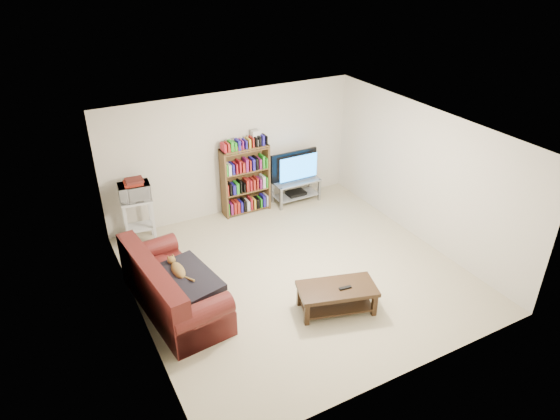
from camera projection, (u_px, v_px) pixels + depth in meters
floor at (297, 273)px, 8.14m from camera, size 5.00×5.00×0.00m
ceiling at (300, 133)px, 6.99m from camera, size 5.00×5.00×0.00m
wall_back at (233, 153)px, 9.50m from camera, size 5.00×0.00×5.00m
wall_front at (409, 301)px, 5.63m from camera, size 5.00×0.00×5.00m
wall_left at (133, 251)px, 6.53m from camera, size 0.00×5.00×5.00m
wall_right at (424, 176)px, 8.60m from camera, size 0.00×5.00×5.00m
sofa at (170, 291)px, 7.20m from camera, size 1.11×2.15×0.88m
blanket at (184, 280)px, 7.09m from camera, size 0.98×1.17×0.18m
cat at (178, 270)px, 7.20m from camera, size 0.28×0.58×0.17m
coffee_table at (337, 294)px, 7.20m from camera, size 1.23×0.86×0.41m
remote at (345, 288)px, 7.11m from camera, size 0.19×0.08×0.02m
tv_stand at (296, 187)px, 10.19m from camera, size 0.96×0.43×0.48m
television at (296, 167)px, 9.98m from camera, size 1.03×0.14×0.59m
dvd_player at (296, 193)px, 10.26m from camera, size 0.38×0.27×0.06m
bookshelf at (245, 179)px, 9.65m from camera, size 0.94×0.29×1.36m
shelf_clutter at (249, 141)px, 9.33m from camera, size 0.69×0.21×0.28m
microwave_stand at (138, 215)px, 8.73m from camera, size 0.57×0.44×0.85m
microwave at (135, 192)px, 8.51m from camera, size 0.56×0.41×0.29m
game_boxes at (133, 183)px, 8.43m from camera, size 0.33×0.30×0.05m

